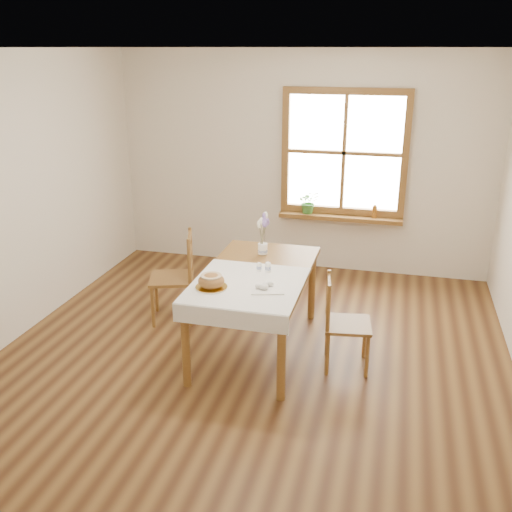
{
  "coord_description": "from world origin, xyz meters",
  "views": [
    {
      "loc": [
        1.15,
        -4.19,
        2.61
      ],
      "look_at": [
        0.0,
        0.3,
        0.9
      ],
      "focal_mm": 40.0,
      "sensor_mm": 36.0,
      "label": 1
    }
  ],
  "objects_px": {
    "dining_table": "(256,281)",
    "chair_left": "(172,277)",
    "chair_right": "(348,323)",
    "bread_plate": "(211,287)",
    "flower_vase": "(263,250)"
  },
  "relations": [
    {
      "from": "dining_table",
      "to": "flower_vase",
      "type": "relative_size",
      "value": 15.99
    },
    {
      "from": "chair_left",
      "to": "chair_right",
      "type": "distance_m",
      "value": 1.86
    },
    {
      "from": "flower_vase",
      "to": "chair_right",
      "type": "bearing_deg",
      "value": -32.41
    },
    {
      "from": "bread_plate",
      "to": "dining_table",
      "type": "bearing_deg",
      "value": 60.24
    },
    {
      "from": "chair_right",
      "to": "chair_left",
      "type": "bearing_deg",
      "value": 66.8
    },
    {
      "from": "bread_plate",
      "to": "chair_right",
      "type": "bearing_deg",
      "value": 17.43
    },
    {
      "from": "dining_table",
      "to": "chair_left",
      "type": "xyz_separation_m",
      "value": [
        -0.97,
        0.38,
        -0.21
      ]
    },
    {
      "from": "chair_right",
      "to": "bread_plate",
      "type": "distance_m",
      "value": 1.2
    },
    {
      "from": "chair_left",
      "to": "flower_vase",
      "type": "xyz_separation_m",
      "value": [
        0.92,
        0.07,
        0.35
      ]
    },
    {
      "from": "dining_table",
      "to": "chair_right",
      "type": "bearing_deg",
      "value": -7.57
    },
    {
      "from": "flower_vase",
      "to": "dining_table",
      "type": "bearing_deg",
      "value": -83.65
    },
    {
      "from": "dining_table",
      "to": "chair_left",
      "type": "relative_size",
      "value": 1.76
    },
    {
      "from": "dining_table",
      "to": "chair_right",
      "type": "height_order",
      "value": "chair_right"
    },
    {
      "from": "dining_table",
      "to": "bread_plate",
      "type": "relative_size",
      "value": 6.34
    },
    {
      "from": "dining_table",
      "to": "chair_left",
      "type": "bearing_deg",
      "value": 158.48
    }
  ]
}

